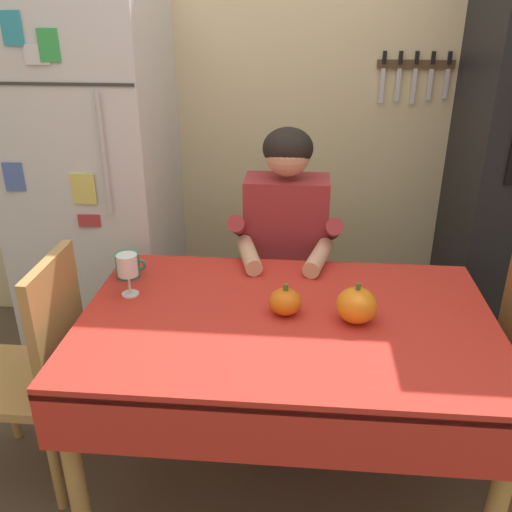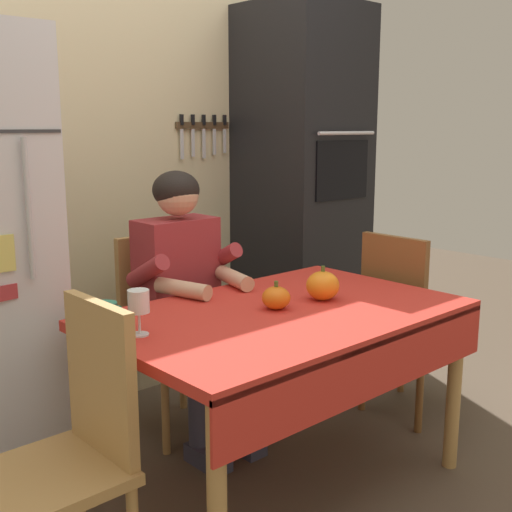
% 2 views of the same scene
% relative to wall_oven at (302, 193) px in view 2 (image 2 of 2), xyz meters
% --- Properties ---
extents(ground_plane, '(10.00, 10.00, 0.00)m').
position_rel_wall_oven_xyz_m(ground_plane, '(-1.05, -1.00, -1.05)').
color(ground_plane, brown).
rests_on(ground_plane, ground).
extents(back_wall_assembly, '(3.70, 0.13, 2.60)m').
position_rel_wall_oven_xyz_m(back_wall_assembly, '(-1.00, 0.35, 0.25)').
color(back_wall_assembly, beige).
rests_on(back_wall_assembly, ground).
extents(wall_oven, '(0.60, 0.64, 2.10)m').
position_rel_wall_oven_xyz_m(wall_oven, '(0.00, 0.00, 0.00)').
color(wall_oven, black).
rests_on(wall_oven, ground).
extents(dining_table, '(1.40, 0.90, 0.74)m').
position_rel_wall_oven_xyz_m(dining_table, '(-1.05, -0.92, -0.39)').
color(dining_table, tan).
rests_on(dining_table, ground).
extents(chair_behind_person, '(0.40, 0.40, 0.93)m').
position_rel_wall_oven_xyz_m(chair_behind_person, '(-1.08, -0.13, -0.54)').
color(chair_behind_person, tan).
rests_on(chair_behind_person, ground).
extents(seated_person, '(0.47, 0.55, 1.25)m').
position_rel_wall_oven_xyz_m(seated_person, '(-1.08, -0.32, -0.31)').
color(seated_person, '#38384C').
rests_on(seated_person, ground).
extents(chair_right_side, '(0.40, 0.40, 0.93)m').
position_rel_wall_oven_xyz_m(chair_right_side, '(-0.15, -0.85, -0.54)').
color(chair_right_side, brown).
rests_on(chair_right_side, ground).
extents(chair_left_side, '(0.40, 0.40, 0.93)m').
position_rel_wall_oven_xyz_m(chair_left_side, '(-1.95, -0.93, -0.54)').
color(chair_left_side, tan).
rests_on(chair_left_side, ground).
extents(coffee_mug, '(0.12, 0.09, 0.09)m').
position_rel_wall_oven_xyz_m(coffee_mug, '(-1.67, -0.65, -0.26)').
color(coffee_mug, '#237F66').
rests_on(coffee_mug, dining_table).
extents(wine_glass, '(0.07, 0.07, 0.16)m').
position_rel_wall_oven_xyz_m(wine_glass, '(-1.62, -0.80, -0.20)').
color(wine_glass, white).
rests_on(wine_glass, dining_table).
extents(pumpkin_large, '(0.14, 0.14, 0.14)m').
position_rel_wall_oven_xyz_m(pumpkin_large, '(-0.82, -0.91, -0.25)').
color(pumpkin_large, orange).
rests_on(pumpkin_large, dining_table).
extents(pumpkin_medium, '(0.11, 0.11, 0.11)m').
position_rel_wall_oven_xyz_m(pumpkin_medium, '(-1.06, -0.88, -0.27)').
color(pumpkin_medium, orange).
rests_on(pumpkin_medium, dining_table).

